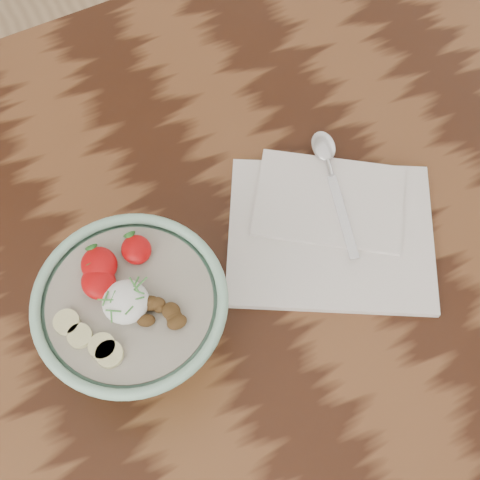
% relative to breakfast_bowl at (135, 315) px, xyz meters
% --- Properties ---
extents(table, '(1.60, 0.90, 0.75)m').
position_rel_breakfast_bowl_xyz_m(table, '(0.12, 0.07, -0.16)').
color(table, '#34180D').
rests_on(table, ground).
extents(breakfast_bowl, '(0.20, 0.20, 0.13)m').
position_rel_breakfast_bowl_xyz_m(breakfast_bowl, '(0.00, 0.00, 0.00)').
color(breakfast_bowl, '#93C6AA').
rests_on(breakfast_bowl, table).
extents(napkin, '(0.32, 0.30, 0.02)m').
position_rel_breakfast_bowl_xyz_m(napkin, '(0.27, 0.02, -0.06)').
color(napkin, white).
rests_on(napkin, table).
extents(spoon, '(0.07, 0.19, 0.01)m').
position_rel_breakfast_bowl_xyz_m(spoon, '(0.30, 0.10, -0.05)').
color(spoon, silver).
rests_on(spoon, napkin).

